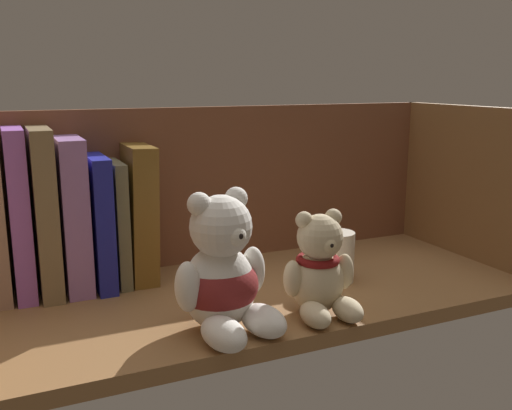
% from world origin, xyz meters
% --- Properties ---
extents(shelf_board, '(0.80, 0.31, 0.02)m').
position_xyz_m(shelf_board, '(0.00, 0.00, 0.01)').
color(shelf_board, olive).
rests_on(shelf_board, ground).
extents(shelf_back_panel, '(0.83, 0.01, 0.27)m').
position_xyz_m(shelf_back_panel, '(0.00, 0.16, 0.13)').
color(shelf_back_panel, brown).
rests_on(shelf_back_panel, ground).
extents(shelf_side_panel_right, '(0.02, 0.34, 0.27)m').
position_xyz_m(shelf_side_panel_right, '(0.41, 0.00, 0.13)').
color(shelf_side_panel_right, olive).
rests_on(shelf_side_panel_right, ground).
extents(book_3, '(0.03, 0.11, 0.23)m').
position_xyz_m(book_3, '(-0.27, 0.12, 0.13)').
color(book_3, '#A760C9').
rests_on(book_3, shelf_board).
extents(book_4, '(0.03, 0.13, 0.23)m').
position_xyz_m(book_4, '(-0.24, 0.12, 0.13)').
color(book_4, olive).
rests_on(book_4, shelf_board).
extents(book_5, '(0.03, 0.12, 0.21)m').
position_xyz_m(book_5, '(-0.20, 0.12, 0.13)').
color(book_5, '#9B6EB0').
rests_on(book_5, shelf_board).
extents(book_6, '(0.03, 0.13, 0.19)m').
position_xyz_m(book_6, '(-0.17, 0.12, 0.11)').
color(book_6, navy).
rests_on(book_6, shelf_board).
extents(book_7, '(0.02, 0.11, 0.18)m').
position_xyz_m(book_7, '(-0.14, 0.12, 0.11)').
color(book_7, '#696343').
rests_on(book_7, shelf_board).
extents(book_8, '(0.04, 0.11, 0.20)m').
position_xyz_m(book_8, '(-0.11, 0.12, 0.12)').
color(book_8, brown).
rests_on(book_8, shelf_board).
extents(teddy_bear_larger, '(0.13, 0.13, 0.17)m').
position_xyz_m(teddy_bear_larger, '(-0.07, -0.10, 0.09)').
color(teddy_bear_larger, white).
rests_on(teddy_bear_larger, shelf_board).
extents(teddy_bear_smaller, '(0.10, 0.10, 0.13)m').
position_xyz_m(teddy_bear_smaller, '(0.06, -0.10, 0.08)').
color(teddy_bear_smaller, beige).
rests_on(teddy_bear_smaller, shelf_board).
extents(pillar_candle, '(0.05, 0.05, 0.07)m').
position_xyz_m(pillar_candle, '(0.15, -0.01, 0.06)').
color(pillar_candle, silver).
rests_on(pillar_candle, shelf_board).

